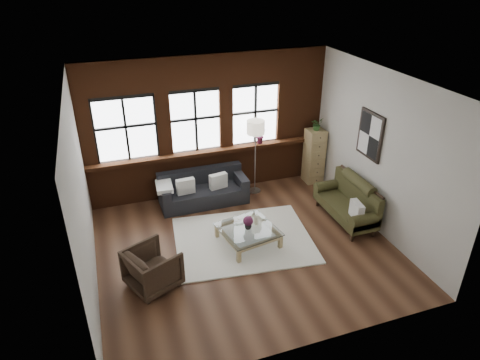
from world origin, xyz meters
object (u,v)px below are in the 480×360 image
object	(u,v)px
armchair	(153,268)
floor_lamp	(255,154)
vintage_settee	(346,202)
coffee_table	(248,236)
dark_sofa	(203,189)
drawer_chest	(314,156)
vase	(248,226)

from	to	relation	value
armchair	floor_lamp	world-z (taller)	floor_lamp
vintage_settee	coffee_table	bearing A→B (deg)	-177.22
coffee_table	armchair	bearing A→B (deg)	-162.38
dark_sofa	floor_lamp	distance (m)	1.42
vintage_settee	floor_lamp	size ratio (longest dim) A/B	0.86
vintage_settee	drawer_chest	bearing A→B (deg)	83.73
vase	drawer_chest	distance (m)	3.10
dark_sofa	vase	xyz separation A→B (m)	(0.42, -1.79, 0.05)
drawer_chest	dark_sofa	bearing A→B (deg)	-177.01
dark_sofa	vintage_settee	xyz separation A→B (m)	(2.62, -1.69, 0.09)
armchair	drawer_chest	size ratio (longest dim) A/B	0.59
dark_sofa	coffee_table	xyz separation A→B (m)	(0.42, -1.79, -0.19)
armchair	coffee_table	bearing A→B (deg)	-96.47
dark_sofa	armchair	world-z (taller)	armchair
armchair	floor_lamp	xyz separation A→B (m)	(2.78, 2.52, 0.60)
vintage_settee	coffee_table	xyz separation A→B (m)	(-2.21, -0.11, -0.28)
drawer_chest	floor_lamp	distance (m)	1.57
armchair	vase	bearing A→B (deg)	-96.47
floor_lamp	coffee_table	bearing A→B (deg)	-114.34
vintage_settee	vase	size ratio (longest dim) A/B	11.59
dark_sofa	vase	size ratio (longest dim) A/B	13.63
armchair	coffee_table	size ratio (longest dim) A/B	0.78
coffee_table	vintage_settee	bearing A→B (deg)	2.78
armchair	vintage_settee	bearing A→B (deg)	-104.23
vintage_settee	armchair	world-z (taller)	vintage_settee
armchair	floor_lamp	distance (m)	3.80
dark_sofa	vase	distance (m)	1.84
drawer_chest	coffee_table	bearing A→B (deg)	-141.13
floor_lamp	vintage_settee	bearing A→B (deg)	-53.23
coffee_table	floor_lamp	world-z (taller)	floor_lamp
vintage_settee	armchair	xyz separation A→B (m)	(-4.13, -0.72, -0.08)
armchair	coffee_table	world-z (taller)	armchair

